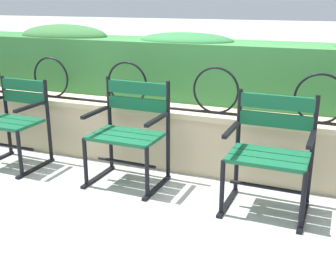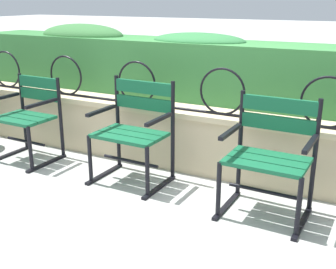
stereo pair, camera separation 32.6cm
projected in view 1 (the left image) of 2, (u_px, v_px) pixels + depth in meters
The scene contains 7 objects.
ground_plane at pixel (165, 202), 3.44m from camera, with size 60.00×60.00×0.00m, color #ADADA8.
stone_wall at pixel (196, 139), 4.03m from camera, with size 6.21×0.41×0.58m.
iron_arch_fence at pixel (173, 90), 3.90m from camera, with size 5.69×0.02×0.42m.
hedge_row at pixel (207, 66), 4.30m from camera, with size 6.09×0.63×0.71m.
park_chair_leftmost at pixel (15, 119), 4.11m from camera, with size 0.57×0.53×0.83m.
park_chair_centre_left at pixel (130, 130), 3.70m from camera, with size 0.64×0.54×0.90m.
park_chair_centre_right at pixel (270, 150), 3.22m from camera, with size 0.63×0.53×0.89m.
Camera 1 is at (1.18, -2.88, 1.57)m, focal length 45.60 mm.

